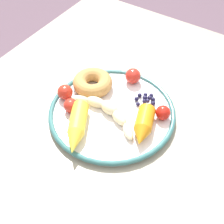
{
  "coord_description": "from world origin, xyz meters",
  "views": [
    {
      "loc": [
        -0.42,
        -0.25,
        1.32
      ],
      "look_at": [
        0.01,
        0.03,
        0.75
      ],
      "focal_mm": 52.02,
      "sensor_mm": 36.0,
      "label": 1
    }
  ],
  "objects_px": {
    "banana": "(107,111)",
    "carrot_yellow": "(77,128)",
    "blueberry_pile": "(146,99)",
    "tomato_far": "(163,113)",
    "plate": "(112,113)",
    "carrot_orange": "(143,126)",
    "dining_table": "(120,148)",
    "donut": "(93,83)",
    "tomato_extra": "(71,106)",
    "tomato_mid": "(133,76)",
    "tomato_near": "(65,92)"
  },
  "relations": [
    {
      "from": "plate",
      "to": "blueberry_pile",
      "type": "height_order",
      "value": "blueberry_pile"
    },
    {
      "from": "plate",
      "to": "tomato_extra",
      "type": "relative_size",
      "value": 8.63
    },
    {
      "from": "banana",
      "to": "tomato_far",
      "type": "bearing_deg",
      "value": -61.93
    },
    {
      "from": "carrot_orange",
      "to": "tomato_far",
      "type": "xyz_separation_m",
      "value": [
        0.06,
        -0.02,
        -0.0
      ]
    },
    {
      "from": "tomato_far",
      "to": "plate",
      "type": "bearing_deg",
      "value": 114.35
    },
    {
      "from": "donut",
      "to": "blueberry_pile",
      "type": "distance_m",
      "value": 0.14
    },
    {
      "from": "tomato_far",
      "to": "tomato_extra",
      "type": "bearing_deg",
      "value": 117.07
    },
    {
      "from": "tomato_extra",
      "to": "banana",
      "type": "bearing_deg",
      "value": -64.43
    },
    {
      "from": "tomato_near",
      "to": "tomato_mid",
      "type": "distance_m",
      "value": 0.18
    },
    {
      "from": "carrot_orange",
      "to": "tomato_near",
      "type": "bearing_deg",
      "value": 92.35
    },
    {
      "from": "carrot_orange",
      "to": "tomato_near",
      "type": "height_order",
      "value": "carrot_orange"
    },
    {
      "from": "banana",
      "to": "carrot_orange",
      "type": "distance_m",
      "value": 0.1
    },
    {
      "from": "blueberry_pile",
      "to": "tomato_mid",
      "type": "distance_m",
      "value": 0.08
    },
    {
      "from": "carrot_yellow",
      "to": "blueberry_pile",
      "type": "height_order",
      "value": "carrot_yellow"
    },
    {
      "from": "tomato_near",
      "to": "plate",
      "type": "bearing_deg",
      "value": -79.94
    },
    {
      "from": "tomato_extra",
      "to": "tomato_near",
      "type": "bearing_deg",
      "value": 54.79
    },
    {
      "from": "carrot_orange",
      "to": "blueberry_pile",
      "type": "bearing_deg",
      "value": 24.78
    },
    {
      "from": "plate",
      "to": "banana",
      "type": "height_order",
      "value": "banana"
    },
    {
      "from": "dining_table",
      "to": "blueberry_pile",
      "type": "bearing_deg",
      "value": -13.37
    },
    {
      "from": "carrot_yellow",
      "to": "tomato_mid",
      "type": "xyz_separation_m",
      "value": [
        0.21,
        -0.02,
        0.0
      ]
    },
    {
      "from": "carrot_orange",
      "to": "donut",
      "type": "distance_m",
      "value": 0.18
    },
    {
      "from": "banana",
      "to": "carrot_yellow",
      "type": "relative_size",
      "value": 1.45
    },
    {
      "from": "carrot_orange",
      "to": "carrot_yellow",
      "type": "bearing_deg",
      "value": 125.01
    },
    {
      "from": "blueberry_pile",
      "to": "tomato_mid",
      "type": "xyz_separation_m",
      "value": [
        0.04,
        0.06,
        0.01
      ]
    },
    {
      "from": "banana",
      "to": "blueberry_pile",
      "type": "distance_m",
      "value": 0.1
    },
    {
      "from": "dining_table",
      "to": "carrot_yellow",
      "type": "height_order",
      "value": "carrot_yellow"
    },
    {
      "from": "plate",
      "to": "banana",
      "type": "distance_m",
      "value": 0.02
    },
    {
      "from": "blueberry_pile",
      "to": "tomato_far",
      "type": "height_order",
      "value": "tomato_far"
    },
    {
      "from": "tomato_near",
      "to": "tomato_far",
      "type": "height_order",
      "value": "tomato_near"
    },
    {
      "from": "blueberry_pile",
      "to": "tomato_mid",
      "type": "bearing_deg",
      "value": 55.94
    },
    {
      "from": "plate",
      "to": "carrot_orange",
      "type": "relative_size",
      "value": 2.72
    },
    {
      "from": "blueberry_pile",
      "to": "tomato_extra",
      "type": "xyz_separation_m",
      "value": [
        -0.12,
        0.13,
        0.01
      ]
    },
    {
      "from": "carrot_yellow",
      "to": "tomato_far",
      "type": "height_order",
      "value": "carrot_yellow"
    },
    {
      "from": "carrot_orange",
      "to": "tomato_mid",
      "type": "relative_size",
      "value": 2.81
    },
    {
      "from": "carrot_orange",
      "to": "tomato_mid",
      "type": "bearing_deg",
      "value": 38.35
    },
    {
      "from": "donut",
      "to": "blueberry_pile",
      "type": "bearing_deg",
      "value": -76.41
    },
    {
      "from": "tomato_mid",
      "to": "donut",
      "type": "bearing_deg",
      "value": 135.99
    },
    {
      "from": "plate",
      "to": "tomato_mid",
      "type": "xyz_separation_m",
      "value": [
        0.12,
        0.01,
        0.02
      ]
    },
    {
      "from": "blueberry_pile",
      "to": "tomato_near",
      "type": "relative_size",
      "value": 1.42
    },
    {
      "from": "plate",
      "to": "donut",
      "type": "distance_m",
      "value": 0.1
    },
    {
      "from": "plate",
      "to": "carrot_orange",
      "type": "xyz_separation_m",
      "value": [
        -0.01,
        -0.09,
        0.02
      ]
    },
    {
      "from": "tomato_near",
      "to": "tomato_mid",
      "type": "xyz_separation_m",
      "value": [
        0.14,
        -0.11,
        0.0
      ]
    },
    {
      "from": "banana",
      "to": "carrot_orange",
      "type": "height_order",
      "value": "carrot_orange"
    },
    {
      "from": "dining_table",
      "to": "plate",
      "type": "distance_m",
      "value": 0.11
    },
    {
      "from": "dining_table",
      "to": "donut",
      "type": "relative_size",
      "value": 9.57
    },
    {
      "from": "plate",
      "to": "blueberry_pile",
      "type": "relative_size",
      "value": 5.59
    },
    {
      "from": "blueberry_pile",
      "to": "tomato_near",
      "type": "xyz_separation_m",
      "value": [
        -0.1,
        0.17,
        0.01
      ]
    },
    {
      "from": "banana",
      "to": "donut",
      "type": "xyz_separation_m",
      "value": [
        0.05,
        0.08,
        0.01
      ]
    },
    {
      "from": "carrot_orange",
      "to": "tomato_extra",
      "type": "distance_m",
      "value": 0.18
    },
    {
      "from": "donut",
      "to": "tomato_near",
      "type": "height_order",
      "value": "tomato_near"
    }
  ]
}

